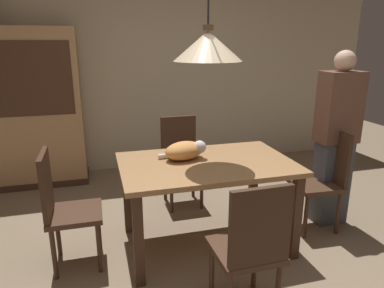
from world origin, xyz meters
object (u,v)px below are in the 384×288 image
chair_left_side (63,205)px  chair_far_back (181,157)px  pendant_lamp (208,46)px  cat_sleeping (185,150)px  dining_table (206,173)px  hutch_bookcase (33,112)px  chair_near_front (251,245)px  person_standing (336,140)px  chair_right_side (324,176)px

chair_left_side → chair_far_back: (1.13, 0.88, 0.00)m
chair_left_side → pendant_lamp: size_ratio=0.72×
chair_far_back → cat_sleeping: size_ratio=2.30×
dining_table → chair_far_back: bearing=90.0°
hutch_bookcase → chair_far_back: bearing=-32.2°
dining_table → hutch_bookcase: bearing=129.8°
chair_near_front → cat_sleeping: size_ratio=2.30×
cat_sleeping → dining_table: bearing=-37.3°
chair_left_side → chair_near_front: 1.43m
chair_left_side → person_standing: size_ratio=0.57×
dining_table → person_standing: person_standing is taller
chair_near_front → chair_far_back: 1.76m
chair_near_front → pendant_lamp: (-0.00, 0.88, 1.15)m
chair_right_side → hutch_bookcase: bearing=145.2°
pendant_lamp → chair_near_front: bearing=-89.9°
pendant_lamp → hutch_bookcase: pendant_lamp is taller
chair_far_back → pendant_lamp: pendant_lamp is taller
chair_left_side → hutch_bookcase: size_ratio=0.50×
chair_left_side → cat_sleeping: 1.04m
person_standing → cat_sleeping: bearing=178.2°
chair_left_side → cat_sleeping: size_ratio=2.30×
chair_left_side → hutch_bookcase: (-0.41, 1.85, 0.38)m
dining_table → chair_left_side: 1.14m
chair_right_side → cat_sleeping: bearing=174.7°
cat_sleeping → hutch_bookcase: (-1.40, 1.74, 0.06)m
chair_right_side → person_standing: person_standing is taller
hutch_bookcase → dining_table: bearing=-50.2°
pendant_lamp → person_standing: pendant_lamp is taller
chair_far_back → person_standing: 1.54m
pendant_lamp → dining_table: bearing=-135.0°
chair_near_front → chair_far_back: bearing=90.1°
chair_right_side → person_standing: size_ratio=0.57×
chair_left_side → pendant_lamp: (1.13, -0.00, 1.15)m
pendant_lamp → person_standing: size_ratio=0.80×
cat_sleeping → pendant_lamp: 0.86m
chair_near_front → person_standing: size_ratio=0.57×
person_standing → chair_far_back: bearing=147.5°
chair_near_front → chair_right_side: size_ratio=1.00×
cat_sleeping → hutch_bookcase: hutch_bookcase is taller
chair_right_side → pendant_lamp: bearing=179.7°
chair_far_back → cat_sleeping: chair_far_back is taller
hutch_bookcase → chair_right_side: bearing=-34.8°
chair_left_side → person_standing: 2.42m
cat_sleeping → pendant_lamp: size_ratio=0.31×
chair_far_back → cat_sleeping: 0.84m
chair_near_front → person_standing: (1.27, 0.95, 0.31)m
dining_table → chair_far_back: chair_far_back is taller
chair_near_front → cat_sleeping: chair_near_front is taller
chair_near_front → person_standing: person_standing is taller
person_standing → hutch_bookcase: bearing=147.6°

